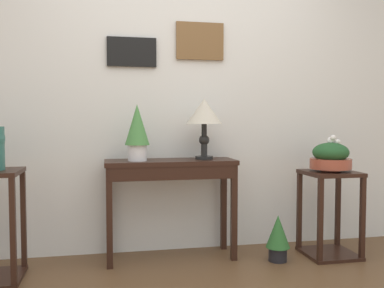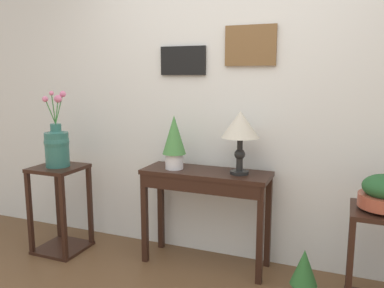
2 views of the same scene
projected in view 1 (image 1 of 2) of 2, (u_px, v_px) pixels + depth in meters
name	position (u px, v px, depth m)	size (l,w,h in m)	color
back_wall_with_art	(181.00, 83.00, 3.54)	(9.00, 0.13, 2.80)	silver
console_table	(171.00, 178.00, 3.27)	(1.01, 0.36, 0.78)	black
table_lamp	(204.00, 114.00, 3.32)	(0.28, 0.28, 0.48)	black
potted_plant_on_console	(137.00, 130.00, 3.19)	(0.19, 0.19, 0.43)	silver
pedestal_stand_right	(330.00, 214.00, 3.38)	(0.40, 0.40, 0.68)	black
planter_bowl_wide_right	(331.00, 157.00, 3.35)	(0.32, 0.32, 0.29)	#9E4733
potted_plant_floor	(278.00, 236.00, 3.25)	(0.18, 0.18, 0.36)	black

